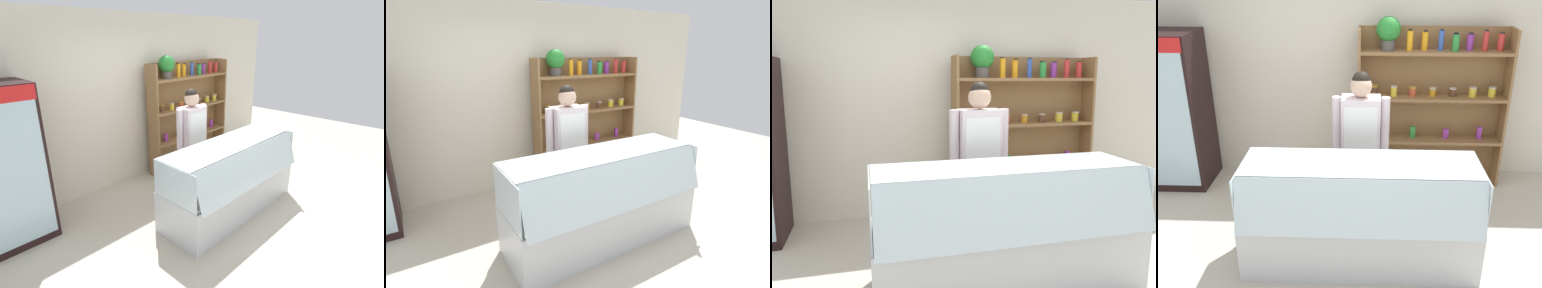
{
  "view_description": "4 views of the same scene",
  "coord_description": "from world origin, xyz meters",
  "views": [
    {
      "loc": [
        -3.03,
        -2.16,
        2.34
      ],
      "look_at": [
        -0.15,
        0.61,
        0.9
      ],
      "focal_mm": 28.0,
      "sensor_mm": 36.0,
      "label": 1
    },
    {
      "loc": [
        -1.73,
        -2.33,
        2.02
      ],
      "look_at": [
        0.05,
        0.59,
        0.96
      ],
      "focal_mm": 28.0,
      "sensor_mm": 36.0,
      "label": 2
    },
    {
      "loc": [
        -1.03,
        -2.6,
        1.68
      ],
      "look_at": [
        -0.18,
        0.62,
        1.09
      ],
      "focal_mm": 35.0,
      "sensor_mm": 36.0,
      "label": 3
    },
    {
      "loc": [
        0.06,
        -3.28,
        2.69
      ],
      "look_at": [
        -0.1,
        0.69,
        0.91
      ],
      "focal_mm": 40.0,
      "sensor_mm": 36.0,
      "label": 4
    }
  ],
  "objects": [
    {
      "name": "back_wall",
      "position": [
        0.0,
        1.95,
        1.35
      ],
      "size": [
        6.8,
        0.1,
        2.7
      ],
      "primitive_type": "cube",
      "color": "silver",
      "rests_on": "ground"
    },
    {
      "name": "shop_clerk",
      "position": [
        0.01,
        0.76,
        0.97
      ],
      "size": [
        0.58,
        0.25,
        1.65
      ],
      "color": "#4C4233",
      "rests_on": "ground"
    },
    {
      "name": "shelving_unit",
      "position": [
        0.78,
        1.67,
        1.16
      ],
      "size": [
        1.76,
        0.29,
        2.05
      ],
      "color": "olive",
      "rests_on": "ground"
    },
    {
      "name": "ground_plane",
      "position": [
        0.0,
        0.0,
        0.0
      ],
      "size": [
        12.0,
        12.0,
        0.0
      ],
      "primitive_type": "plane",
      "color": "beige"
    },
    {
      "name": "deli_display_case",
      "position": [
        0.01,
        0.03,
        0.31
      ],
      "size": [
        2.12,
        0.79,
        1.01
      ],
      "color": "silver",
      "rests_on": "ground"
    },
    {
      "name": "drinks_fridge",
      "position": [
        -2.28,
        1.52,
        0.94
      ],
      "size": [
        0.77,
        0.67,
        1.89
      ],
      "color": "black",
      "rests_on": "ground"
    }
  ]
}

